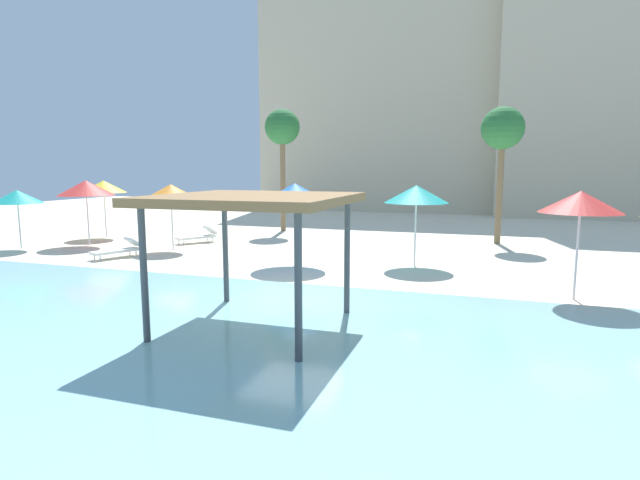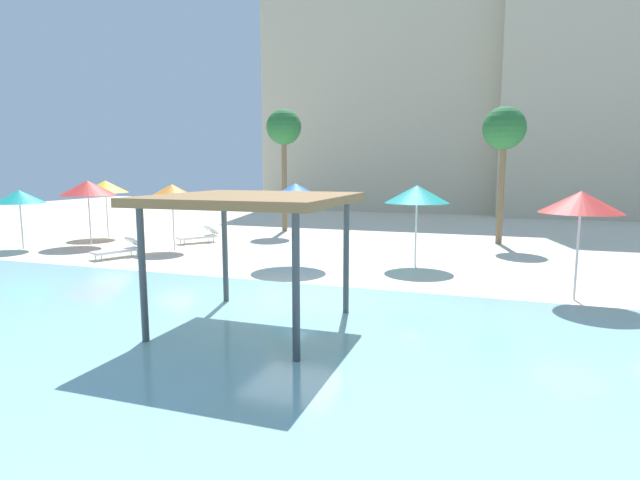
{
  "view_description": "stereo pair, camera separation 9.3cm",
  "coord_description": "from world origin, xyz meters",
  "px_view_note": "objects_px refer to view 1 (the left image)",
  "views": [
    {
      "loc": [
        4.73,
        -12.14,
        3.42
      ],
      "look_at": [
        0.03,
        2.0,
        1.3
      ],
      "focal_mm": 28.13,
      "sensor_mm": 36.0,
      "label": 1
    },
    {
      "loc": [
        4.82,
        -12.11,
        3.42
      ],
      "look_at": [
        0.03,
        2.0,
        1.3
      ],
      "focal_mm": 28.13,
      "sensor_mm": 36.0,
      "label": 2
    }
  ],
  "objects_px": {
    "lounge_chair_0": "(119,249)",
    "beach_umbrella_teal_5": "(17,197)",
    "beach_umbrella_red_6": "(86,188)",
    "beach_umbrella_yellow_7": "(104,187)",
    "beach_umbrella_orange_3": "(171,191)",
    "shade_pavilion": "(254,204)",
    "beach_umbrella_red_0": "(581,202)",
    "beach_umbrella_teal_1": "(416,194)",
    "lounge_chair_1": "(199,236)",
    "palm_tree_1": "(503,131)",
    "beach_umbrella_blue_2": "(295,193)",
    "palm_tree_0": "(282,130)"
  },
  "relations": [
    {
      "from": "lounge_chair_0",
      "to": "beach_umbrella_teal_5",
      "type": "bearing_deg",
      "value": -71.49
    },
    {
      "from": "beach_umbrella_red_6",
      "to": "beach_umbrella_yellow_7",
      "type": "relative_size",
      "value": 1.02
    },
    {
      "from": "beach_umbrella_orange_3",
      "to": "beach_umbrella_teal_5",
      "type": "xyz_separation_m",
      "value": [
        -6.37,
        -1.86,
        -0.27
      ]
    },
    {
      "from": "shade_pavilion",
      "to": "beach_umbrella_red_0",
      "type": "bearing_deg",
      "value": 34.66
    },
    {
      "from": "beach_umbrella_teal_1",
      "to": "beach_umbrella_yellow_7",
      "type": "height_order",
      "value": "beach_umbrella_teal_1"
    },
    {
      "from": "beach_umbrella_red_0",
      "to": "beach_umbrella_yellow_7",
      "type": "bearing_deg",
      "value": 163.51
    },
    {
      "from": "lounge_chair_1",
      "to": "palm_tree_1",
      "type": "height_order",
      "value": "palm_tree_1"
    },
    {
      "from": "shade_pavilion",
      "to": "lounge_chair_0",
      "type": "bearing_deg",
      "value": 144.78
    },
    {
      "from": "beach_umbrella_blue_2",
      "to": "beach_umbrella_teal_5",
      "type": "height_order",
      "value": "beach_umbrella_blue_2"
    },
    {
      "from": "beach_umbrella_red_6",
      "to": "palm_tree_1",
      "type": "bearing_deg",
      "value": 19.83
    },
    {
      "from": "beach_umbrella_teal_5",
      "to": "palm_tree_0",
      "type": "relative_size",
      "value": 0.38
    },
    {
      "from": "beach_umbrella_red_0",
      "to": "beach_umbrella_orange_3",
      "type": "bearing_deg",
      "value": 166.05
    },
    {
      "from": "beach_umbrella_teal_5",
      "to": "shade_pavilion",
      "type": "bearing_deg",
      "value": -24.84
    },
    {
      "from": "beach_umbrella_red_6",
      "to": "shade_pavilion",
      "type": "bearing_deg",
      "value": -34.35
    },
    {
      "from": "beach_umbrella_red_0",
      "to": "palm_tree_1",
      "type": "bearing_deg",
      "value": 100.0
    },
    {
      "from": "beach_umbrella_teal_1",
      "to": "palm_tree_0",
      "type": "xyz_separation_m",
      "value": [
        -8.3,
        7.79,
        2.96
      ]
    },
    {
      "from": "beach_umbrella_teal_5",
      "to": "palm_tree_1",
      "type": "height_order",
      "value": "palm_tree_1"
    },
    {
      "from": "palm_tree_1",
      "to": "beach_umbrella_blue_2",
      "type": "bearing_deg",
      "value": -131.82
    },
    {
      "from": "shade_pavilion",
      "to": "beach_umbrella_yellow_7",
      "type": "bearing_deg",
      "value": 141.26
    },
    {
      "from": "palm_tree_0",
      "to": "beach_umbrella_red_0",
      "type": "bearing_deg",
      "value": -40.9
    },
    {
      "from": "beach_umbrella_teal_5",
      "to": "lounge_chair_0",
      "type": "bearing_deg",
      "value": -4.12
    },
    {
      "from": "beach_umbrella_red_0",
      "to": "beach_umbrella_teal_1",
      "type": "relative_size",
      "value": 1.0
    },
    {
      "from": "palm_tree_0",
      "to": "palm_tree_1",
      "type": "distance_m",
      "value": 11.27
    },
    {
      "from": "beach_umbrella_red_6",
      "to": "lounge_chair_1",
      "type": "xyz_separation_m",
      "value": [
        4.31,
        2.22,
        -2.24
      ]
    },
    {
      "from": "beach_umbrella_teal_1",
      "to": "lounge_chair_1",
      "type": "relative_size",
      "value": 1.49
    },
    {
      "from": "shade_pavilion",
      "to": "beach_umbrella_teal_1",
      "type": "bearing_deg",
      "value": 74.46
    },
    {
      "from": "beach_umbrella_orange_3",
      "to": "lounge_chair_1",
      "type": "bearing_deg",
      "value": 92.04
    },
    {
      "from": "beach_umbrella_blue_2",
      "to": "lounge_chair_0",
      "type": "distance_m",
      "value": 7.44
    },
    {
      "from": "lounge_chair_0",
      "to": "beach_umbrella_teal_1",
      "type": "bearing_deg",
      "value": 122.76
    },
    {
      "from": "beach_umbrella_blue_2",
      "to": "lounge_chair_1",
      "type": "xyz_separation_m",
      "value": [
        -6.26,
        3.69,
        -2.25
      ]
    },
    {
      "from": "palm_tree_0",
      "to": "beach_umbrella_blue_2",
      "type": "bearing_deg",
      "value": -64.98
    },
    {
      "from": "shade_pavilion",
      "to": "beach_umbrella_red_6",
      "type": "distance_m",
      "value": 14.97
    },
    {
      "from": "beach_umbrella_blue_2",
      "to": "beach_umbrella_teal_5",
      "type": "relative_size",
      "value": 1.16
    },
    {
      "from": "beach_umbrella_teal_1",
      "to": "lounge_chair_0",
      "type": "relative_size",
      "value": 1.44
    },
    {
      "from": "beach_umbrella_yellow_7",
      "to": "palm_tree_0",
      "type": "height_order",
      "value": "palm_tree_0"
    },
    {
      "from": "shade_pavilion",
      "to": "beach_umbrella_blue_2",
      "type": "height_order",
      "value": "beach_umbrella_blue_2"
    },
    {
      "from": "beach_umbrella_teal_1",
      "to": "palm_tree_1",
      "type": "height_order",
      "value": "palm_tree_1"
    },
    {
      "from": "beach_umbrella_teal_1",
      "to": "beach_umbrella_orange_3",
      "type": "relative_size",
      "value": 1.03
    },
    {
      "from": "beach_umbrella_teal_1",
      "to": "palm_tree_1",
      "type": "distance_m",
      "value": 7.59
    },
    {
      "from": "shade_pavilion",
      "to": "lounge_chair_1",
      "type": "distance_m",
      "value": 13.57
    },
    {
      "from": "beach_umbrella_blue_2",
      "to": "lounge_chair_0",
      "type": "xyz_separation_m",
      "value": [
        -7.05,
        -0.73,
        -2.25
      ]
    },
    {
      "from": "beach_umbrella_blue_2",
      "to": "palm_tree_1",
      "type": "height_order",
      "value": "palm_tree_1"
    },
    {
      "from": "palm_tree_0",
      "to": "beach_umbrella_yellow_7",
      "type": "bearing_deg",
      "value": -145.58
    },
    {
      "from": "beach_umbrella_red_6",
      "to": "lounge_chair_1",
      "type": "relative_size",
      "value": 1.52
    },
    {
      "from": "beach_umbrella_blue_2",
      "to": "beach_umbrella_teal_5",
      "type": "bearing_deg",
      "value": -178.47
    },
    {
      "from": "beach_umbrella_red_0",
      "to": "palm_tree_1",
      "type": "distance_m",
      "value": 10.43
    },
    {
      "from": "beach_umbrella_red_0",
      "to": "beach_umbrella_red_6",
      "type": "relative_size",
      "value": 0.98
    },
    {
      "from": "beach_umbrella_teal_5",
      "to": "lounge_chair_1",
      "type": "height_order",
      "value": "beach_umbrella_teal_5"
    },
    {
      "from": "beach_umbrella_red_0",
      "to": "beach_umbrella_red_6",
      "type": "height_order",
      "value": "beach_umbrella_red_6"
    },
    {
      "from": "beach_umbrella_blue_2",
      "to": "beach_umbrella_yellow_7",
      "type": "bearing_deg",
      "value": 161.69
    }
  ]
}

